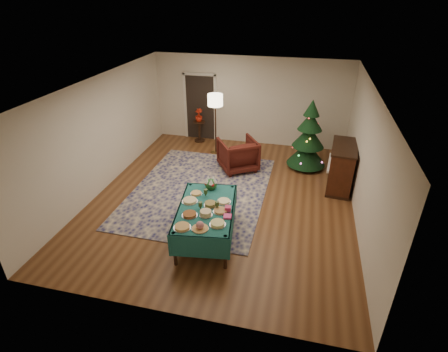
% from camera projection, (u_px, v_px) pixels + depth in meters
% --- Properties ---
extents(room_shell, '(7.00, 7.00, 7.00)m').
position_uv_depth(room_shell, '(223.00, 145.00, 7.77)').
color(room_shell, '#593319').
rests_on(room_shell, ground).
extents(doorway, '(1.08, 0.04, 2.16)m').
position_uv_depth(doorway, '(200.00, 106.00, 11.19)').
color(doorway, black).
rests_on(doorway, ground).
extents(rug, '(3.24, 4.23, 0.02)m').
position_uv_depth(rug, '(200.00, 190.00, 8.68)').
color(rug, '#14164C').
rests_on(rug, ground).
extents(buffet_table, '(1.33, 1.99, 0.72)m').
position_uv_depth(buffet_table, '(206.00, 214.00, 6.79)').
color(buffet_table, black).
rests_on(buffet_table, ground).
extents(platter_0, '(0.31, 0.31, 0.05)m').
position_uv_depth(platter_0, '(182.00, 227.00, 6.14)').
color(platter_0, silver).
rests_on(platter_0, buffet_table).
extents(platter_1, '(0.30, 0.30, 0.16)m').
position_uv_depth(platter_1, '(200.00, 226.00, 6.09)').
color(platter_1, silver).
rests_on(platter_1, buffet_table).
extents(platter_2, '(0.30, 0.30, 0.06)m').
position_uv_depth(platter_2, '(218.00, 224.00, 6.21)').
color(platter_2, silver).
rests_on(platter_2, buffet_table).
extents(platter_3, '(0.30, 0.30, 0.05)m').
position_uv_depth(platter_3, '(190.00, 214.00, 6.47)').
color(platter_3, silver).
rests_on(platter_3, buffet_table).
extents(platter_4, '(0.25, 0.25, 0.10)m').
position_uv_depth(platter_4, '(206.00, 213.00, 6.46)').
color(platter_4, silver).
rests_on(platter_4, buffet_table).
extents(platter_5, '(0.29, 0.29, 0.04)m').
position_uv_depth(platter_5, '(220.00, 211.00, 6.59)').
color(platter_5, silver).
rests_on(platter_5, buffet_table).
extents(platter_6, '(0.32, 0.32, 0.05)m').
position_uv_depth(platter_6, '(190.00, 201.00, 6.89)').
color(platter_6, silver).
rests_on(platter_6, buffet_table).
extents(platter_7, '(0.26, 0.26, 0.07)m').
position_uv_depth(platter_7, '(210.00, 204.00, 6.76)').
color(platter_7, silver).
rests_on(platter_7, buffet_table).
extents(platter_8, '(0.28, 0.28, 0.04)m').
position_uv_depth(platter_8, '(224.00, 201.00, 6.88)').
color(platter_8, silver).
rests_on(platter_8, buffet_table).
extents(platter_9, '(0.24, 0.24, 0.04)m').
position_uv_depth(platter_9, '(196.00, 193.00, 7.14)').
color(platter_9, silver).
rests_on(platter_9, buffet_table).
extents(goblet_0, '(0.08, 0.08, 0.17)m').
position_uv_depth(goblet_0, '(206.00, 193.00, 7.02)').
color(goblet_0, '#2D471E').
rests_on(goblet_0, buffet_table).
extents(goblet_1, '(0.08, 0.08, 0.17)m').
position_uv_depth(goblet_1, '(217.00, 205.00, 6.63)').
color(goblet_1, '#2D471E').
rests_on(goblet_1, buffet_table).
extents(goblet_2, '(0.08, 0.08, 0.17)m').
position_uv_depth(goblet_2, '(200.00, 206.00, 6.61)').
color(goblet_2, '#2D471E').
rests_on(goblet_2, buffet_table).
extents(napkin_stack, '(0.16, 0.16, 0.04)m').
position_uv_depth(napkin_stack, '(227.00, 216.00, 6.42)').
color(napkin_stack, '#EB418A').
rests_on(napkin_stack, buffet_table).
extents(gift_box, '(0.13, 0.13, 0.10)m').
position_uv_depth(gift_box, '(228.00, 209.00, 6.59)').
color(gift_box, '#CF3969').
rests_on(gift_box, buffet_table).
extents(centerpiece, '(0.26, 0.26, 0.30)m').
position_uv_depth(centerpiece, '(211.00, 183.00, 7.29)').
color(centerpiece, '#1E4C1E').
rests_on(centerpiece, buffet_table).
extents(armchair, '(1.26, 1.24, 0.96)m').
position_uv_depth(armchair, '(238.00, 153.00, 9.48)').
color(armchair, '#41140D').
rests_on(armchair, ground).
extents(floor_lamp, '(0.44, 0.44, 1.80)m').
position_uv_depth(floor_lamp, '(215.00, 104.00, 9.93)').
color(floor_lamp, '#A57F3F').
rests_on(floor_lamp, ground).
extents(side_table, '(0.38, 0.38, 0.67)m').
position_uv_depth(side_table, '(199.00, 132.00, 11.31)').
color(side_table, black).
rests_on(side_table, ground).
extents(potted_plant, '(0.23, 0.41, 0.23)m').
position_uv_depth(potted_plant, '(199.00, 118.00, 11.09)').
color(potted_plant, '#B31F0C').
rests_on(potted_plant, side_table).
extents(christmas_tree, '(1.16, 1.16, 1.93)m').
position_uv_depth(christmas_tree, '(309.00, 138.00, 9.42)').
color(christmas_tree, black).
rests_on(christmas_tree, ground).
extents(piano, '(0.72, 1.35, 1.12)m').
position_uv_depth(piano, '(341.00, 167.00, 8.59)').
color(piano, black).
rests_on(piano, ground).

